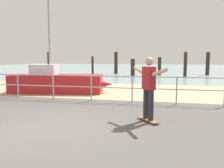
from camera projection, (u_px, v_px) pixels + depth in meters
ground_plane at (23, 142)px, 4.77m from camera, size 24.00×10.00×0.04m
beach_strip at (110, 90)px, 12.53m from camera, size 24.00×6.00×0.04m
sea_surface at (147, 68)px, 39.70m from camera, size 72.00×50.00×0.04m
railing_fence at (53, 83)px, 9.50m from camera, size 12.99×0.05×1.05m
sailboat at (60, 82)px, 11.47m from camera, size 5.06×2.12×4.82m
skateboard at (148, 120)px, 6.25m from camera, size 0.65×0.75×0.08m
skateboarder at (149, 84)px, 6.15m from camera, size 0.96×1.19×1.65m
groyne_post_0 at (49, 65)px, 20.41m from camera, size 0.26×0.26×2.23m
groyne_post_1 at (93, 65)px, 25.03m from camera, size 0.24×0.24×1.89m
groyne_post_2 at (116, 63)px, 25.50m from camera, size 0.38×0.38×2.38m
groyne_post_3 at (133, 68)px, 21.35m from camera, size 0.38×0.38×1.64m
groyne_post_4 at (159, 66)px, 23.18m from camera, size 0.33×0.33×1.81m
groyne_post_5 at (185, 64)px, 21.46m from camera, size 0.30×0.30×2.27m
groyne_post_6 at (208, 64)px, 23.30m from camera, size 0.37×0.37×2.30m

